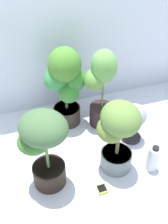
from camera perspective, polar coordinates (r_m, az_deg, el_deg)
ground_plane at (r=2.21m, az=-1.36°, el=-11.01°), size 8.00×8.00×0.00m
mylar_back_wall at (r=2.36m, az=-8.41°, el=21.61°), size 3.20×0.01×2.00m
potted_plant_back_center at (r=2.30m, az=-4.18°, el=6.65°), size 0.47×0.38×0.79m
potted_plant_front_right at (r=1.92m, az=7.47°, el=-4.47°), size 0.36×0.36×0.64m
potted_plant_back_right at (r=2.30m, az=3.84°, el=5.76°), size 0.34×0.31×0.79m
potted_plant_front_left at (r=1.79m, az=-9.05°, el=-7.19°), size 0.46×0.46×0.68m
hygrometer_box at (r=2.03m, az=4.00°, el=-16.85°), size 0.08×0.08×0.03m
floor_fan at (r=2.27m, az=11.17°, el=-1.16°), size 0.29×0.29×0.38m
nutrient_bottle at (r=2.15m, az=15.23°, el=-10.02°), size 0.10×0.10×0.25m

